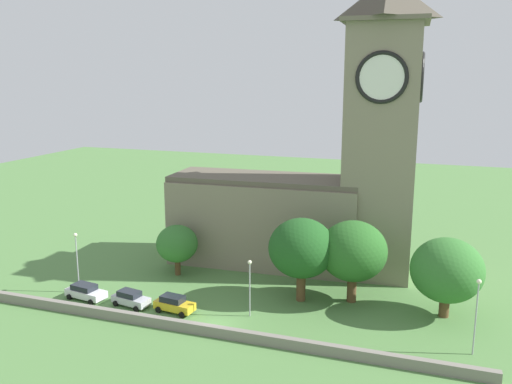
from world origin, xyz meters
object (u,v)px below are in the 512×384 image
car_white (86,292)px  streetlamp_west_mid (250,278)px  tree_riverside_west (177,244)px  tree_churchyard (353,251)px  church (320,178)px  streetlamp_west_end (77,253)px  tree_riverside_east (447,270)px  streetlamp_central (477,305)px  car_yellow (174,304)px  car_silver (131,298)px  tree_by_tower (302,248)px

car_white → streetlamp_west_mid: 19.54m
tree_riverside_west → car_white: bearing=-121.7°
streetlamp_west_mid → tree_churchyard: size_ratio=0.67×
church → streetlamp_west_end: (-24.59, -17.56, -7.25)m
streetlamp_west_end → tree_riverside_east: bearing=9.8°
streetlamp_west_end → streetlamp_west_mid: bearing=1.1°
streetlamp_west_end → streetlamp_central: size_ratio=0.99×
car_white → streetlamp_west_mid: (19.17, 1.80, 3.35)m
car_yellow → tree_churchyard: (17.57, 9.00, 4.99)m
car_silver → tree_riverside_east: bearing=14.4°
car_silver → tree_riverside_east: 34.01m
church → streetlamp_central: (18.42, -18.11, -7.22)m
car_yellow → streetlamp_central: size_ratio=0.63×
car_yellow → tree_churchyard: bearing=27.1°
streetlamp_central → tree_by_tower: tree_by_tower is taller
tree_by_tower → streetlamp_central: bearing=-20.8°
tree_churchyard → car_yellow: bearing=-152.9°
streetlamp_west_end → streetlamp_central: streetlamp_central is taller
car_silver → tree_churchyard: (22.83, 9.16, 5.04)m
car_silver → tree_riverside_east: size_ratio=0.54×
streetlamp_west_mid → tree_churchyard: 12.15m
tree_by_tower → tree_churchyard: (5.47, 1.56, -0.23)m
church → tree_by_tower: church is taller
car_white → car_silver: bearing=0.1°
car_yellow → streetlamp_west_mid: size_ratio=0.74×
tree_riverside_east → tree_riverside_west: 32.22m
car_silver → tree_riverside_west: (0.53, 10.31, 3.25)m
streetlamp_central → tree_riverside_east: 7.98m
streetlamp_west_mid → tree_riverside_east: size_ratio=0.73×
tree_by_tower → tree_riverside_west: 17.17m
streetlamp_west_end → tree_riverside_west: (8.31, 8.94, -0.69)m
tree_riverside_west → car_silver: bearing=-92.9°
streetlamp_central → tree_riverside_west: bearing=164.7°
car_yellow → streetlamp_west_end: streetlamp_west_end is taller
tree_riverside_west → tree_by_tower: bearing=-9.2°
car_silver → streetlamp_west_end: streetlamp_west_end is taller
streetlamp_west_end → tree_riverside_east: 41.07m
church → tree_churchyard: bearing=-58.3°
car_silver → streetlamp_west_mid: size_ratio=0.73×
streetlamp_west_end → church: bearing=35.5°
car_white → tree_by_tower: bearing=18.2°
car_white → streetlamp_west_mid: streetlamp_west_mid is taller
church → tree_riverside_west: (-16.27, -8.62, -7.94)m
streetlamp_west_mid → tree_churchyard: bearing=37.7°
tree_by_tower → streetlamp_west_mid: bearing=-124.9°
streetlamp_west_end → streetlamp_central: (43.00, -0.55, 0.03)m
car_white → tree_churchyard: size_ratio=0.54×
car_yellow → streetlamp_west_end: bearing=174.7°
car_yellow → tree_riverside_west: (-4.73, 10.16, 3.20)m
church → tree_riverside_west: church is taller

